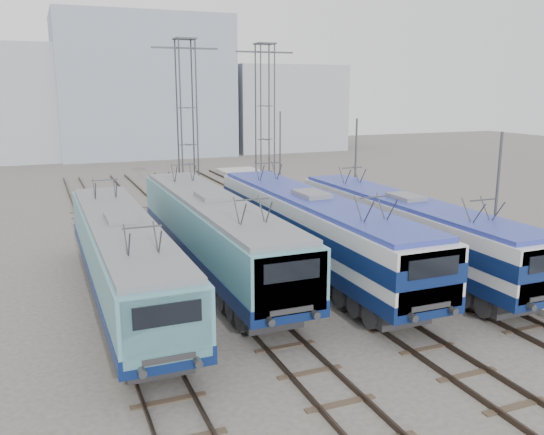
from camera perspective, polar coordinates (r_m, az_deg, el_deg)
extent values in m
plane|color=#514C47|center=(21.40, 6.91, -11.65)|extent=(160.00, 160.00, 0.00)
cube|color=#9E9E99|center=(33.04, 15.72, -2.96)|extent=(4.00, 70.00, 0.30)
cube|color=#0A1947|center=(24.67, -14.47, -5.29)|extent=(2.76, 17.45, 0.58)
cube|color=teal|center=(24.34, -14.62, -2.68)|extent=(2.71, 17.45, 1.75)
cube|color=teal|center=(16.54, -10.52, -10.49)|extent=(2.50, 0.68, 1.98)
cube|color=slate|center=(24.11, -14.75, -0.46)|extent=(2.50, 16.75, 0.19)
cube|color=#262628|center=(19.55, -11.91, -12.30)|extent=(2.04, 3.49, 0.65)
cube|color=#262628|center=(30.42, -15.94, -3.40)|extent=(2.04, 3.49, 0.65)
cube|color=#0A1947|center=(27.65, -5.87, -2.87)|extent=(2.91, 18.39, 0.61)
cube|color=teal|center=(27.35, -5.93, -0.39)|extent=(2.86, 18.39, 1.84)
cube|color=teal|center=(19.39, 1.52, -6.39)|extent=(2.63, 0.72, 2.08)
cube|color=slate|center=(27.14, -5.98, 1.71)|extent=(2.63, 17.65, 0.20)
cube|color=#262628|center=(22.36, -1.32, -8.68)|extent=(2.15, 3.68, 0.69)
cube|color=#262628|center=(33.58, -8.81, -1.52)|extent=(2.15, 3.68, 0.69)
cube|color=#0A1947|center=(27.93, 3.86, -2.65)|extent=(2.93, 18.51, 0.62)
cube|color=silver|center=(27.63, 3.90, -0.18)|extent=(2.88, 18.51, 1.85)
cube|color=#0A1947|center=(27.64, 3.90, -0.29)|extent=(2.92, 18.53, 0.72)
cube|color=silver|center=(20.37, 14.99, -5.84)|extent=(2.65, 0.72, 2.10)
cube|color=#2A3592|center=(27.42, 3.93, 1.91)|extent=(2.65, 17.77, 0.21)
cube|color=#262628|center=(23.06, 10.63, -8.22)|extent=(2.16, 3.70, 0.69)
cube|color=#262628|center=(33.59, -0.77, -1.35)|extent=(2.16, 3.70, 0.69)
cube|color=#0A1947|center=(29.18, 12.89, -2.44)|extent=(2.75, 17.33, 0.58)
cube|color=silver|center=(28.91, 13.00, -0.23)|extent=(2.70, 17.33, 1.73)
cube|color=#0A1947|center=(28.92, 13.00, -0.32)|extent=(2.74, 17.35, 0.67)
cube|color=silver|center=(22.91, 25.01, -4.94)|extent=(2.48, 0.67, 1.96)
cube|color=#2A3592|center=(28.71, 13.10, 1.64)|extent=(2.48, 16.63, 0.19)
cube|color=#262628|center=(25.12, 20.40, -7.13)|extent=(2.02, 3.47, 0.65)
cube|color=#262628|center=(34.08, 7.29, -1.30)|extent=(2.02, 3.47, 0.65)
cylinder|color=#3F4247|center=(39.57, -8.96, 8.48)|extent=(0.10, 0.10, 12.00)
cylinder|color=#3F4247|center=(39.84, -7.40, 8.56)|extent=(0.10, 0.10, 12.00)
cylinder|color=#3F4247|center=(40.64, -9.32, 8.58)|extent=(0.10, 0.10, 12.00)
cylinder|color=#3F4247|center=(40.90, -7.81, 8.65)|extent=(0.10, 0.10, 12.00)
cube|color=#3F4247|center=(40.23, -8.63, 16.26)|extent=(4.50, 0.12, 0.12)
cylinder|color=#3F4247|center=(43.41, -1.11, 8.99)|extent=(0.10, 0.10, 12.00)
cylinder|color=#3F4247|center=(43.82, 0.25, 9.03)|extent=(0.10, 0.10, 12.00)
cylinder|color=#3F4247|center=(44.44, -1.63, 9.07)|extent=(0.10, 0.10, 12.00)
cylinder|color=#3F4247|center=(44.83, -0.30, 9.11)|extent=(0.10, 0.10, 12.00)
cube|color=#3F4247|center=(44.11, -0.72, 16.07)|extent=(4.50, 0.12, 0.12)
cylinder|color=#3F4247|center=(26.84, 21.25, 0.45)|extent=(0.12, 0.12, 7.00)
cylinder|color=#3F4247|center=(36.33, 8.24, 4.18)|extent=(0.12, 0.12, 7.00)
cylinder|color=#3F4247|center=(46.98, 0.81, 6.21)|extent=(0.12, 0.12, 7.00)
cone|color=#F76700|center=(25.49, 25.23, -7.29)|extent=(0.32, 0.32, 0.61)
cube|color=#8691A2|center=(80.14, -12.70, 12.52)|extent=(22.00, 14.00, 18.00)
cube|color=#959CA8|center=(85.88, 0.89, 10.80)|extent=(16.00, 12.00, 12.00)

